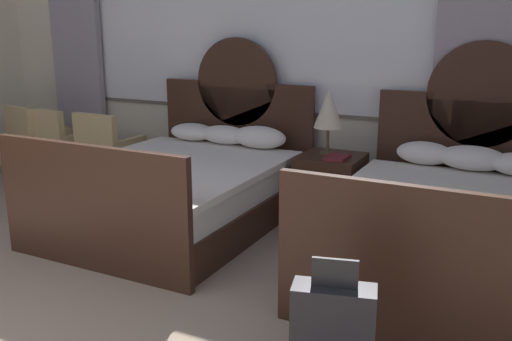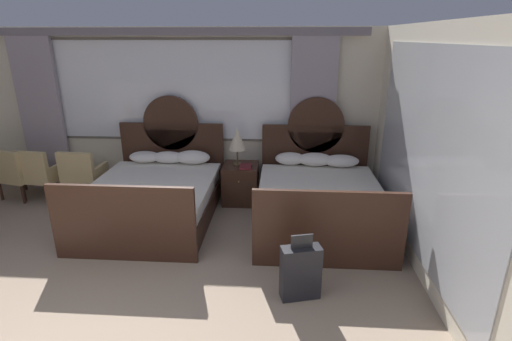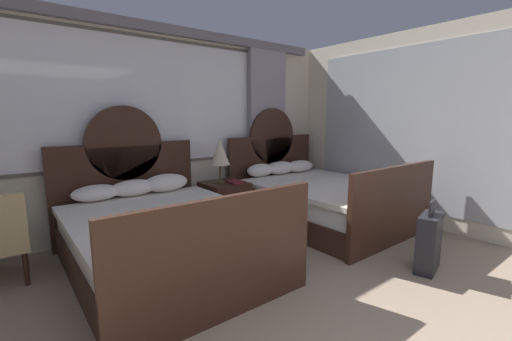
{
  "view_description": "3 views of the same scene",
  "coord_description": "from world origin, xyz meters",
  "px_view_note": "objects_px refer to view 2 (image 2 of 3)",
  "views": [
    {
      "loc": [
        2.76,
        -0.87,
        1.78
      ],
      "look_at": [
        0.88,
        2.84,
        0.69
      ],
      "focal_mm": 39.13,
      "sensor_mm": 36.0,
      "label": 1
    },
    {
      "loc": [
        1.78,
        -1.92,
        2.55
      ],
      "look_at": [
        1.44,
        3.07,
        0.81
      ],
      "focal_mm": 27.07,
      "sensor_mm": 36.0,
      "label": 2
    },
    {
      "loc": [
        -1.27,
        0.06,
        1.53
      ],
      "look_at": [
        1.0,
        2.95,
        0.92
      ],
      "focal_mm": 23.18,
      "sensor_mm": 36.0,
      "label": 3
    }
  ],
  "objects_px": {
    "book_on_nightstand": "(246,166)",
    "suitcase_on_floor": "(300,272)",
    "armchair_by_window_left": "(83,173)",
    "armchair_by_window_centre": "(40,172)",
    "nightstand_between_beds": "(241,183)",
    "bed_near_window": "(155,195)",
    "table_lamp_on_nightstand": "(237,139)",
    "bed_near_mirror": "(319,200)",
    "armchair_by_window_right": "(16,172)"
  },
  "relations": [
    {
      "from": "book_on_nightstand",
      "to": "suitcase_on_floor",
      "type": "height_order",
      "value": "suitcase_on_floor"
    },
    {
      "from": "armchair_by_window_left",
      "to": "armchair_by_window_centre",
      "type": "relative_size",
      "value": 1.0
    },
    {
      "from": "book_on_nightstand",
      "to": "armchair_by_window_left",
      "type": "height_order",
      "value": "armchair_by_window_left"
    },
    {
      "from": "armchair_by_window_left",
      "to": "armchair_by_window_centre",
      "type": "distance_m",
      "value": 0.72
    },
    {
      "from": "nightstand_between_beds",
      "to": "armchair_by_window_centre",
      "type": "bearing_deg",
      "value": -177.99
    },
    {
      "from": "nightstand_between_beds",
      "to": "armchair_by_window_centre",
      "type": "xyz_separation_m",
      "value": [
        -3.26,
        -0.11,
        0.15
      ]
    },
    {
      "from": "bed_near_window",
      "to": "table_lamp_on_nightstand",
      "type": "height_order",
      "value": "bed_near_window"
    },
    {
      "from": "bed_near_mirror",
      "to": "suitcase_on_floor",
      "type": "xyz_separation_m",
      "value": [
        -0.33,
        -1.73,
        -0.06
      ]
    },
    {
      "from": "table_lamp_on_nightstand",
      "to": "suitcase_on_floor",
      "type": "relative_size",
      "value": 0.84
    },
    {
      "from": "bed_near_window",
      "to": "bed_near_mirror",
      "type": "distance_m",
      "value": 2.38
    },
    {
      "from": "table_lamp_on_nightstand",
      "to": "bed_near_window",
      "type": "bearing_deg",
      "value": -148.93
    },
    {
      "from": "nightstand_between_beds",
      "to": "armchair_by_window_centre",
      "type": "distance_m",
      "value": 3.27
    },
    {
      "from": "armchair_by_window_left",
      "to": "suitcase_on_floor",
      "type": "distance_m",
      "value": 4.1
    },
    {
      "from": "bed_near_mirror",
      "to": "armchair_by_window_right",
      "type": "height_order",
      "value": "bed_near_mirror"
    },
    {
      "from": "table_lamp_on_nightstand",
      "to": "armchair_by_window_centre",
      "type": "distance_m",
      "value": 3.27
    },
    {
      "from": "nightstand_between_beds",
      "to": "armchair_by_window_right",
      "type": "xyz_separation_m",
      "value": [
        -3.67,
        -0.11,
        0.15
      ]
    },
    {
      "from": "bed_near_mirror",
      "to": "book_on_nightstand",
      "type": "xyz_separation_m",
      "value": [
        -1.1,
        0.55,
        0.29
      ]
    },
    {
      "from": "bed_near_mirror",
      "to": "table_lamp_on_nightstand",
      "type": "height_order",
      "value": "bed_near_mirror"
    },
    {
      "from": "suitcase_on_floor",
      "to": "nightstand_between_beds",
      "type": "bearing_deg",
      "value": 109.78
    },
    {
      "from": "table_lamp_on_nightstand",
      "to": "armchair_by_window_left",
      "type": "distance_m",
      "value": 2.57
    },
    {
      "from": "armchair_by_window_left",
      "to": "suitcase_on_floor",
      "type": "bearing_deg",
      "value": -33.75
    },
    {
      "from": "armchair_by_window_centre",
      "to": "book_on_nightstand",
      "type": "bearing_deg",
      "value": 0.07
    },
    {
      "from": "bed_near_window",
      "to": "bed_near_mirror",
      "type": "height_order",
      "value": "same"
    },
    {
      "from": "table_lamp_on_nightstand",
      "to": "suitcase_on_floor",
      "type": "xyz_separation_m",
      "value": [
        0.91,
        -2.41,
        -0.75
      ]
    },
    {
      "from": "bed_near_mirror",
      "to": "nightstand_between_beds",
      "type": "xyz_separation_m",
      "value": [
        -1.19,
        0.66,
        -0.04
      ]
    },
    {
      "from": "nightstand_between_beds",
      "to": "table_lamp_on_nightstand",
      "type": "relative_size",
      "value": 1.03
    },
    {
      "from": "nightstand_between_beds",
      "to": "armchair_by_window_centre",
      "type": "relative_size",
      "value": 0.72
    },
    {
      "from": "armchair_by_window_right",
      "to": "suitcase_on_floor",
      "type": "bearing_deg",
      "value": -26.72
    },
    {
      "from": "table_lamp_on_nightstand",
      "to": "nightstand_between_beds",
      "type": "bearing_deg",
      "value": -24.85
    },
    {
      "from": "bed_near_mirror",
      "to": "armchair_by_window_right",
      "type": "distance_m",
      "value": 4.89
    },
    {
      "from": "book_on_nightstand",
      "to": "armchair_by_window_centre",
      "type": "bearing_deg",
      "value": -179.93
    },
    {
      "from": "bed_near_window",
      "to": "armchair_by_window_left",
      "type": "distance_m",
      "value": 1.47
    },
    {
      "from": "book_on_nightstand",
      "to": "bed_near_window",
      "type": "bearing_deg",
      "value": -156.62
    },
    {
      "from": "bed_near_mirror",
      "to": "table_lamp_on_nightstand",
      "type": "relative_size",
      "value": 3.77
    },
    {
      "from": "armchair_by_window_centre",
      "to": "armchair_by_window_right",
      "type": "bearing_deg",
      "value": 179.76
    },
    {
      "from": "bed_near_window",
      "to": "armchair_by_window_centre",
      "type": "xyz_separation_m",
      "value": [
        -2.08,
        0.55,
        0.12
      ]
    },
    {
      "from": "table_lamp_on_nightstand",
      "to": "book_on_nightstand",
      "type": "height_order",
      "value": "table_lamp_on_nightstand"
    },
    {
      "from": "bed_near_mirror",
      "to": "book_on_nightstand",
      "type": "bearing_deg",
      "value": 153.29
    },
    {
      "from": "bed_near_mirror",
      "to": "nightstand_between_beds",
      "type": "relative_size",
      "value": 3.64
    },
    {
      "from": "bed_near_window",
      "to": "suitcase_on_floor",
      "type": "height_order",
      "value": "bed_near_window"
    },
    {
      "from": "table_lamp_on_nightstand",
      "to": "armchair_by_window_centre",
      "type": "bearing_deg",
      "value": -177.56
    },
    {
      "from": "suitcase_on_floor",
      "to": "armchair_by_window_right",
      "type": "bearing_deg",
      "value": 153.28
    },
    {
      "from": "nightstand_between_beds",
      "to": "armchair_by_window_left",
      "type": "distance_m",
      "value": 2.55
    },
    {
      "from": "armchair_by_window_left",
      "to": "suitcase_on_floor",
      "type": "height_order",
      "value": "armchair_by_window_left"
    },
    {
      "from": "armchair_by_window_right",
      "to": "armchair_by_window_centre",
      "type": "bearing_deg",
      "value": -0.24
    },
    {
      "from": "armchair_by_window_right",
      "to": "suitcase_on_floor",
      "type": "xyz_separation_m",
      "value": [
        4.53,
        -2.28,
        -0.17
      ]
    },
    {
      "from": "book_on_nightstand",
      "to": "armchair_by_window_left",
      "type": "bearing_deg",
      "value": -179.9
    },
    {
      "from": "table_lamp_on_nightstand",
      "to": "armchair_by_window_right",
      "type": "height_order",
      "value": "table_lamp_on_nightstand"
    },
    {
      "from": "bed_near_mirror",
      "to": "suitcase_on_floor",
      "type": "relative_size",
      "value": 3.17
    },
    {
      "from": "armchair_by_window_left",
      "to": "suitcase_on_floor",
      "type": "relative_size",
      "value": 1.2
    }
  ]
}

